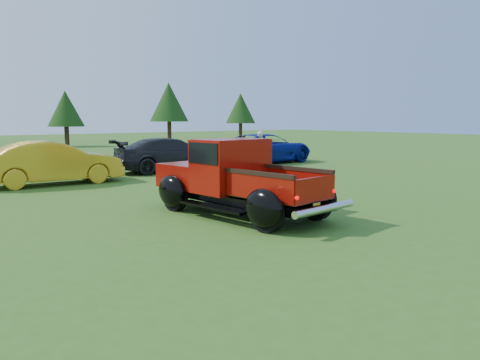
{
  "coord_description": "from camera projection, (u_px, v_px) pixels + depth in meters",
  "views": [
    {
      "loc": [
        -6.33,
        -7.67,
        2.23
      ],
      "look_at": [
        -0.09,
        0.2,
        0.9
      ],
      "focal_mm": 35.0,
      "sensor_mm": 36.0,
      "label": 1
    }
  ],
  "objects": [
    {
      "name": "tree_mid_right",
      "position": [
        66.0,
        109.0,
        36.76
      ],
      "size": [
        2.82,
        2.82,
        4.4
      ],
      "color": "#332114",
      "rests_on": "ground"
    },
    {
      "name": "tree_east",
      "position": [
        169.0,
        102.0,
        41.82
      ],
      "size": [
        3.46,
        3.46,
        5.4
      ],
      "color": "#332114",
      "rests_on": "ground"
    },
    {
      "name": "show_car_grey",
      "position": [
        172.0,
        155.0,
        19.65
      ],
      "size": [
        5.1,
        2.65,
        1.41
      ],
      "primitive_type": "imported",
      "rotation": [
        0.0,
        0.0,
        1.43
      ],
      "color": "black",
      "rests_on": "ground"
    },
    {
      "name": "spectator",
      "position": [
        259.0,
        148.0,
        22.21
      ],
      "size": [
        0.63,
        0.44,
        1.63
      ],
      "primitive_type": "imported",
      "rotation": [
        0.0,
        0.0,
        3.23
      ],
      "color": "beige",
      "rests_on": "ground"
    },
    {
      "name": "ground",
      "position": [
        249.0,
        222.0,
        10.15
      ],
      "size": [
        120.0,
        120.0,
        0.0
      ],
      "primitive_type": "plane",
      "color": "#395C1A",
      "rests_on": "ground"
    },
    {
      "name": "show_car_yellow",
      "position": [
        53.0,
        163.0,
        15.81
      ],
      "size": [
        4.53,
        1.77,
        1.47
      ],
      "primitive_type": "imported",
      "rotation": [
        0.0,
        0.0,
        1.52
      ],
      "color": "gold",
      "rests_on": "ground"
    },
    {
      "name": "tree_far_east",
      "position": [
        241.0,
        108.0,
        48.2
      ],
      "size": [
        3.07,
        3.07,
        4.8
      ],
      "color": "#332114",
      "rests_on": "ground"
    },
    {
      "name": "show_car_blue",
      "position": [
        265.0,
        148.0,
        23.41
      ],
      "size": [
        5.49,
        2.89,
        1.47
      ],
      "primitive_type": "imported",
      "rotation": [
        0.0,
        0.0,
        1.66
      ],
      "color": "navy",
      "rests_on": "ground"
    },
    {
      "name": "pickup_truck",
      "position": [
        231.0,
        178.0,
        11.0
      ],
      "size": [
        2.61,
        4.88,
        1.75
      ],
      "rotation": [
        0.0,
        0.0,
        0.1
      ],
      "color": "black",
      "rests_on": "ground"
    }
  ]
}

